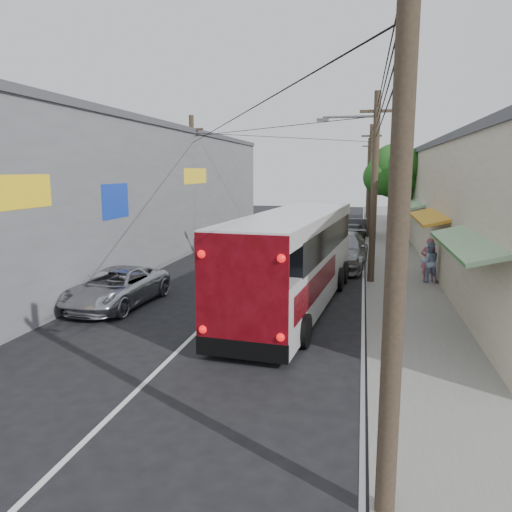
{
  "coord_description": "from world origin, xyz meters",
  "views": [
    {
      "loc": [
        4.75,
        -8.52,
        4.81
      ],
      "look_at": [
        0.98,
        9.13,
        1.72
      ],
      "focal_mm": 35.0,
      "sensor_mm": 36.0,
      "label": 1
    }
  ],
  "objects": [
    {
      "name": "utility_poles",
      "position": [
        3.13,
        20.33,
        4.13
      ],
      "size": [
        11.8,
        45.28,
        8.0
      ],
      "color": "#473828",
      "rests_on": "ground"
    },
    {
      "name": "sidewalk",
      "position": [
        6.5,
        20.0,
        0.06
      ],
      "size": [
        3.0,
        80.0,
        0.12
      ],
      "primitive_type": "cube",
      "color": "slate",
      "rests_on": "ground"
    },
    {
      "name": "parked_car_mid",
      "position": [
        4.09,
        25.86,
        0.64
      ],
      "size": [
        1.85,
        3.86,
        1.27
      ],
      "primitive_type": "imported",
      "rotation": [
        0.0,
        0.0,
        -0.1
      ],
      "color": "#242428",
      "rests_on": "ground"
    },
    {
      "name": "building_right",
      "position": [
        10.99,
        22.0,
        3.15
      ],
      "size": [
        7.09,
        40.0,
        6.25
      ],
      "color": "beige",
      "rests_on": "ground"
    },
    {
      "name": "jeepney",
      "position": [
        -3.8,
        7.5,
        0.67
      ],
      "size": [
        2.49,
        4.95,
        1.34
      ],
      "primitive_type": "imported",
      "rotation": [
        0.0,
        0.0,
        -0.05
      ],
      "color": "#B5B4BC",
      "rests_on": "ground"
    },
    {
      "name": "parked_car_far",
      "position": [
        4.47,
        28.74,
        0.64
      ],
      "size": [
        1.87,
        4.05,
        1.29
      ],
      "primitive_type": "imported",
      "rotation": [
        0.0,
        0.0,
        -0.13
      ],
      "color": "black",
      "rests_on": "ground"
    },
    {
      "name": "parked_suv",
      "position": [
        3.8,
        16.58,
        0.86
      ],
      "size": [
        2.78,
        6.06,
        1.72
      ],
      "primitive_type": "imported",
      "rotation": [
        0.0,
        0.0,
        -0.06
      ],
      "color": "gray",
      "rests_on": "ground"
    },
    {
      "name": "coach_bus",
      "position": [
        2.48,
        8.8,
        1.74
      ],
      "size": [
        3.54,
        11.86,
        3.37
      ],
      "rotation": [
        0.0,
        0.0,
        -0.09
      ],
      "color": "silver",
      "rests_on": "ground"
    },
    {
      "name": "pedestrian_near",
      "position": [
        7.6,
        13.54,
        1.05
      ],
      "size": [
        0.7,
        0.48,
        1.87
      ],
      "primitive_type": "imported",
      "rotation": [
        0.0,
        0.0,
        3.09
      ],
      "color": "#C86A82",
      "rests_on": "sidewalk"
    },
    {
      "name": "pedestrian_far",
      "position": [
        7.6,
        13.32,
        0.99
      ],
      "size": [
        0.91,
        0.75,
        1.73
      ],
      "primitive_type": "imported",
      "rotation": [
        0.0,
        0.0,
        3.26
      ],
      "color": "#8EA9CF",
      "rests_on": "sidewalk"
    },
    {
      "name": "ground",
      "position": [
        0.0,
        0.0,
        0.0
      ],
      "size": [
        120.0,
        120.0,
        0.0
      ],
      "primitive_type": "plane",
      "color": "black",
      "rests_on": "ground"
    },
    {
      "name": "street_tree",
      "position": [
        6.87,
        26.02,
        4.67
      ],
      "size": [
        4.4,
        4.0,
        6.6
      ],
      "color": "#3F2B19",
      "rests_on": "ground"
    },
    {
      "name": "building_left",
      "position": [
        -8.5,
        18.0,
        3.65
      ],
      "size": [
        7.2,
        36.0,
        7.25
      ],
      "color": "gray",
      "rests_on": "ground"
    }
  ]
}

